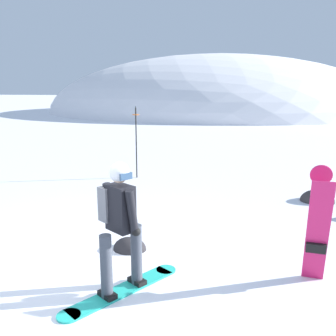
% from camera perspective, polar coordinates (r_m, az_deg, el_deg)
% --- Properties ---
extents(ground_plane, '(300.00, 300.00, 0.00)m').
position_cam_1_polar(ground_plane, '(5.19, -13.13, -17.77)').
color(ground_plane, white).
extents(ridge_peak_main, '(38.65, 34.79, 13.02)m').
position_cam_1_polar(ridge_peak_main, '(44.38, 7.07, 8.81)').
color(ridge_peak_main, white).
rests_on(ridge_peak_main, ground).
extents(snowboarder_main, '(1.02, 1.65, 1.71)m').
position_cam_1_polar(snowboarder_main, '(4.64, -7.64, -8.68)').
color(snowboarder_main, '#23B7A3').
rests_on(snowboarder_main, ground).
extents(spare_snowboard, '(0.28, 0.44, 1.61)m').
position_cam_1_polar(spare_snowboard, '(5.19, 22.48, -8.45)').
color(spare_snowboard, '#D11E5B').
rests_on(spare_snowboard, ground).
extents(piste_marker_near, '(0.20, 0.20, 2.12)m').
position_cam_1_polar(piste_marker_near, '(10.65, -5.02, 4.82)').
color(piste_marker_near, black).
rests_on(piste_marker_near, ground).
extents(rock_dark, '(0.55, 0.47, 0.39)m').
position_cam_1_polar(rock_dark, '(6.14, -6.03, -12.54)').
color(rock_dark, '#282628').
rests_on(rock_dark, ground).
extents(rock_mid, '(0.78, 0.66, 0.54)m').
position_cam_1_polar(rock_mid, '(9.23, 22.37, -4.87)').
color(rock_mid, '#383333').
rests_on(rock_mid, ground).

